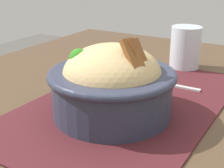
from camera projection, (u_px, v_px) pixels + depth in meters
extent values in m
cube|color=#4C3826|center=(116.00, 115.00, 0.54)|extent=(1.04, 0.82, 0.03)
cylinder|color=#412F20|center=(96.00, 136.00, 1.21)|extent=(0.04, 0.04, 0.72)
cube|color=#47191E|center=(128.00, 103.00, 0.54)|extent=(0.48, 0.30, 0.00)
cylinder|color=#2D3347|center=(112.00, 93.00, 0.49)|extent=(0.18, 0.18, 0.07)
torus|color=#2D3347|center=(112.00, 74.00, 0.48)|extent=(0.19, 0.19, 0.01)
ellipsoid|color=tan|center=(112.00, 74.00, 0.47)|extent=(0.21, 0.21, 0.09)
sphere|color=#2D7E1D|center=(79.00, 58.00, 0.47)|extent=(0.03, 0.03, 0.03)
sphere|color=#2D7E1D|center=(100.00, 60.00, 0.46)|extent=(0.03, 0.03, 0.03)
cylinder|color=orange|center=(139.00, 59.00, 0.47)|extent=(0.03, 0.02, 0.01)
cylinder|color=orange|center=(85.00, 56.00, 0.49)|extent=(0.03, 0.02, 0.01)
cylinder|color=orange|center=(133.00, 54.00, 0.50)|extent=(0.04, 0.01, 0.01)
cube|color=brown|center=(134.00, 58.00, 0.43)|extent=(0.03, 0.05, 0.05)
cube|color=brown|center=(139.00, 58.00, 0.43)|extent=(0.02, 0.04, 0.05)
cube|color=#BBBBBB|center=(182.00, 87.00, 0.60)|extent=(0.01, 0.07, 0.00)
cube|color=#BBBBBB|center=(162.00, 83.00, 0.62)|extent=(0.01, 0.01, 0.00)
cube|color=#BBBBBB|center=(153.00, 81.00, 0.63)|extent=(0.02, 0.03, 0.00)
cube|color=#BBBBBB|center=(143.00, 78.00, 0.65)|extent=(0.00, 0.02, 0.00)
cube|color=#BBBBBB|center=(142.00, 79.00, 0.64)|extent=(0.00, 0.02, 0.00)
cube|color=#BBBBBB|center=(141.00, 80.00, 0.64)|extent=(0.00, 0.02, 0.00)
cube|color=#BBBBBB|center=(139.00, 81.00, 0.63)|extent=(0.00, 0.02, 0.00)
cylinder|color=silver|center=(185.00, 48.00, 0.71)|extent=(0.07, 0.07, 0.09)
cylinder|color=silver|center=(184.00, 62.00, 0.72)|extent=(0.06, 0.06, 0.02)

